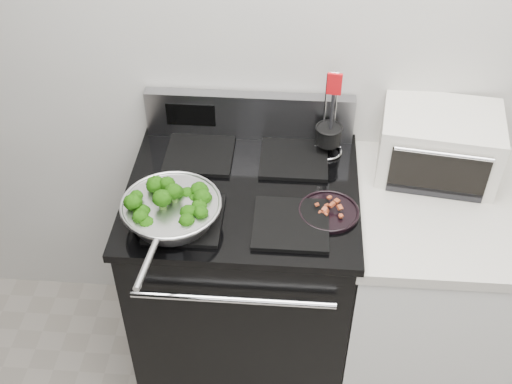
# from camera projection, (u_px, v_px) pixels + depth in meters

# --- Properties ---
(back_wall) EXTENTS (4.00, 0.02, 2.70)m
(back_wall) POSITION_uv_depth(u_px,v_px,m) (339.00, 37.00, 2.15)
(back_wall) COLOR silver
(back_wall) RESTS_ON ground
(gas_range) EXTENTS (0.79, 0.69, 1.13)m
(gas_range) POSITION_uv_depth(u_px,v_px,m) (244.00, 278.00, 2.48)
(gas_range) COLOR black
(gas_range) RESTS_ON floor
(counter) EXTENTS (0.62, 0.68, 0.92)m
(counter) POSITION_uv_depth(u_px,v_px,m) (422.00, 293.00, 2.46)
(counter) COLOR white
(counter) RESTS_ON floor
(skillet) EXTENTS (0.32, 0.51, 0.07)m
(skillet) POSITION_uv_depth(u_px,v_px,m) (171.00, 210.00, 2.02)
(skillet) COLOR silver
(skillet) RESTS_ON gas_range
(broccoli_pile) EXTENTS (0.25, 0.25, 0.09)m
(broccoli_pile) POSITION_uv_depth(u_px,v_px,m) (171.00, 206.00, 2.01)
(broccoli_pile) COLOR black
(broccoli_pile) RESTS_ON skillet
(bacon_plate) EXTENTS (0.20, 0.20, 0.04)m
(bacon_plate) POSITION_uv_depth(u_px,v_px,m) (329.00, 209.00, 2.07)
(bacon_plate) COLOR black
(bacon_plate) RESTS_ON gas_range
(utensil_holder) EXTENTS (0.11, 0.11, 0.34)m
(utensil_holder) POSITION_uv_depth(u_px,v_px,m) (328.00, 139.00, 2.29)
(utensil_holder) COLOR silver
(utensil_holder) RESTS_ON gas_range
(toaster_oven) EXTENTS (0.44, 0.35, 0.23)m
(toaster_oven) POSITION_uv_depth(u_px,v_px,m) (439.00, 144.00, 2.22)
(toaster_oven) COLOR silver
(toaster_oven) RESTS_ON counter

